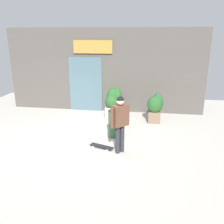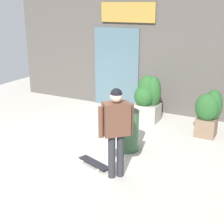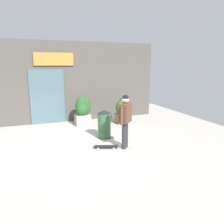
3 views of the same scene
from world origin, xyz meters
TOP-DOWN VIEW (x-y plane):
  - ground_plane at (0.00, 0.00)m, footprint 12.00×12.00m
  - building_facade at (-0.02, 3.48)m, footprint 8.46×0.31m
  - skateboarder at (1.15, -0.52)m, footprint 0.51×0.50m
  - skateboard at (0.58, -0.35)m, footprint 0.76×0.43m
  - planter_box_left at (0.54, 2.51)m, footprint 0.67×0.63m
  - planter_box_right at (2.20, 2.17)m, footprint 0.59×0.56m
  - trash_bin at (0.86, 0.61)m, footprint 0.46×0.46m

SIDE VIEW (x-z plane):
  - ground_plane at x=0.00m, z-range 0.00..0.00m
  - skateboard at x=0.58m, z-range 0.02..0.10m
  - trash_bin at x=0.86m, z-range 0.00..1.00m
  - planter_box_right at x=2.20m, z-range 0.05..1.18m
  - planter_box_left at x=0.54m, z-range 0.03..1.26m
  - skateboarder at x=1.15m, z-range 0.19..1.85m
  - building_facade at x=-0.02m, z-range -0.01..3.52m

